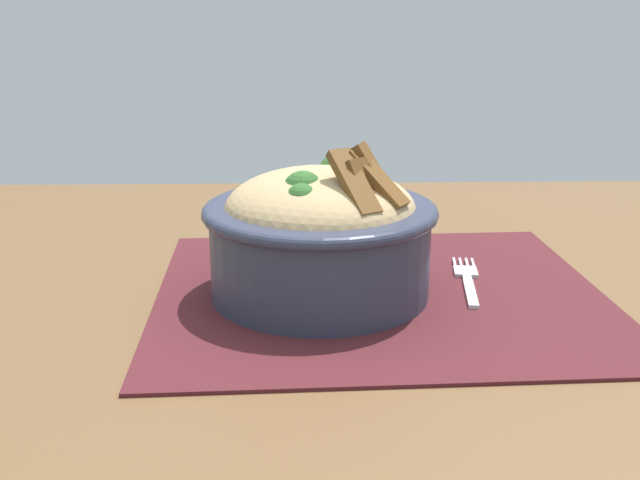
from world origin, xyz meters
The scene contains 4 objects.
table centered at (0.00, 0.00, 0.65)m, with size 1.05×0.84×0.74m.
placemat centered at (0.01, -0.03, 0.74)m, with size 0.40×0.35×0.00m, color #47191E.
bowl centered at (-0.05, -0.03, 0.80)m, with size 0.23×0.23×0.14m.
fork centered at (0.09, 0.00, 0.74)m, with size 0.03×0.13×0.00m.
Camera 1 is at (-0.06, -0.65, 0.98)m, focal length 41.71 mm.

